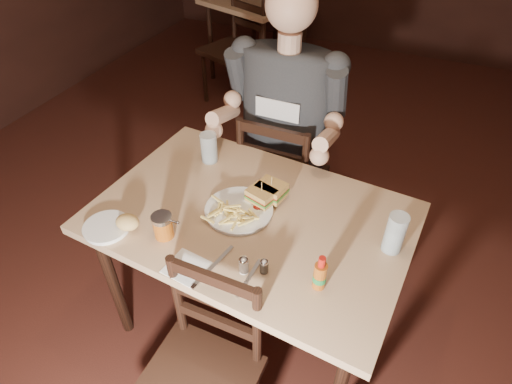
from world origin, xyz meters
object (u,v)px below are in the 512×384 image
at_px(main_table, 251,228).
at_px(glass_right, 395,233).
at_px(dinner_plate, 239,211).
at_px(syrup_dispenser, 163,226).
at_px(chair_far, 283,179).
at_px(bg_chair_far, 279,10).
at_px(diner, 284,98).
at_px(glass_left, 209,148).
at_px(hot_sauce, 320,272).
at_px(bg_table, 258,8).
at_px(bg_chair_near, 232,50).
at_px(side_plate, 107,228).

bearing_deg(main_table, glass_right, 4.34).
distance_m(dinner_plate, syrup_dispenser, 0.31).
relative_size(main_table, syrup_dispenser, 12.87).
bearing_deg(glass_right, chair_far, 137.14).
bearing_deg(main_table, bg_chair_far, 109.40).
relative_size(diner, dinner_plate, 3.87).
distance_m(bg_chair_far, glass_left, 3.04).
distance_m(chair_far, diner, 0.54).
height_order(dinner_plate, hot_sauce, hot_sauce).
bearing_deg(bg_chair_far, glass_right, 134.15).
distance_m(main_table, glass_left, 0.44).
xyz_separation_m(bg_chair_far, glass_right, (1.67, -3.13, 0.35)).
height_order(diner, glass_left, diner).
distance_m(bg_table, bg_chair_near, 0.58).
xyz_separation_m(glass_right, syrup_dispenser, (-0.80, -0.28, -0.03)).
height_order(main_table, bg_chair_near, bg_chair_near).
xyz_separation_m(chair_far, glass_right, (0.64, -0.59, 0.40)).
bearing_deg(glass_left, bg_chair_far, 105.17).
bearing_deg(bg_chair_far, main_table, 125.55).
bearing_deg(hot_sauce, side_plate, -175.06).
height_order(glass_right, side_plate, glass_right).
bearing_deg(chair_far, side_plate, 67.42).
xyz_separation_m(bg_table, bg_chair_near, (0.00, -0.55, -0.20)).
bearing_deg(hot_sauce, glass_right, 54.33).
xyz_separation_m(hot_sauce, syrup_dispenser, (-0.61, -0.01, -0.02)).
xyz_separation_m(bg_chair_near, glass_left, (0.79, -1.82, 0.36)).
relative_size(glass_left, side_plate, 0.80).
distance_m(bg_chair_near, side_plate, 2.48).
bearing_deg(glass_left, hot_sauce, -35.54).
distance_m(syrup_dispenser, side_plate, 0.24).
bearing_deg(syrup_dispenser, side_plate, -159.77).
height_order(diner, syrup_dispenser, diner).
bearing_deg(bg_chair_far, diner, 127.75).
xyz_separation_m(bg_chair_far, glass_left, (0.79, -2.92, 0.34)).
xyz_separation_m(glass_right, hot_sauce, (-0.19, -0.27, -0.01)).
distance_m(main_table, dinner_plate, 0.10).
bearing_deg(diner, bg_table, 116.57).
distance_m(bg_table, glass_left, 2.50).
height_order(bg_chair_near, glass_right, bg_chair_near).
xyz_separation_m(glass_left, glass_right, (0.87, -0.22, 0.01)).
relative_size(diner, syrup_dispenser, 10.19).
xyz_separation_m(diner, side_plate, (-0.39, -0.88, -0.21)).
xyz_separation_m(chair_far, side_plate, (-0.39, -0.93, 0.32)).
height_order(bg_table, diner, diner).
height_order(main_table, side_plate, side_plate).
height_order(bg_chair_far, dinner_plate, bg_chair_far).
bearing_deg(dinner_plate, chair_far, 93.71).
distance_m(diner, glass_right, 0.85).
distance_m(diner, side_plate, 0.98).
xyz_separation_m(main_table, bg_chair_near, (-1.12, 2.07, -0.21)).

